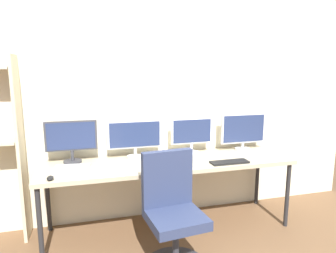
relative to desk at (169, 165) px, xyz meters
The scene contains 12 objects.
wall_back 0.74m from the desk, 90.00° to the left, with size 4.94×0.10×2.60m.
desk is the anchor object (origin of this frame).
office_chair 0.71m from the desk, 102.89° to the right, with size 0.52×0.52×0.99m.
monitor_far_left 1.02m from the desk, 167.42° to the left, with size 0.50×0.18×0.42m.
monitor_center_left 0.47m from the desk, 146.20° to the left, with size 0.57×0.18×0.40m.
monitor_center_right 0.47m from the desk, 33.79° to the left, with size 0.47×0.18×0.40m.
monitor_far_right 1.01m from the desk, 12.58° to the left, with size 0.55×0.18×0.42m.
keyboard_left 0.61m from the desk, 157.67° to the right, with size 0.38×0.13×0.02m, color silver.
keyboard_right 0.61m from the desk, 22.33° to the right, with size 0.39×0.13×0.02m, color black.
computer_mouse 1.15m from the desk, 167.01° to the right, with size 0.06×0.10×0.03m, color black.
laptop_closed 0.96m from the desk, behind, with size 0.32×0.22×0.02m, color silver.
coffee_mug 0.11m from the desk, 35.69° to the left, with size 0.11×0.08×0.09m.
Camera 1 is at (-0.79, -2.23, 1.64)m, focal length 31.95 mm.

